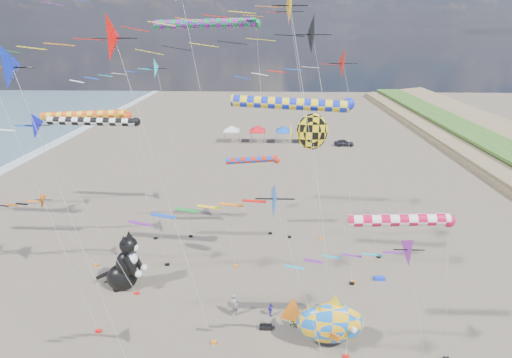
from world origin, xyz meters
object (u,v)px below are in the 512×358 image
(cat_inflatable, at_px, (123,260))
(parked_car, at_px, (344,143))
(child_green, at_px, (293,320))
(child_blue, at_px, (271,310))
(fish_inflatable, at_px, (329,323))
(person_adult, at_px, (235,305))

(cat_inflatable, xyz_separation_m, parked_car, (25.86, 45.16, -1.96))
(child_green, relative_size, child_blue, 0.93)
(cat_inflatable, bearing_deg, parked_car, 69.47)
(fish_inflatable, relative_size, child_green, 5.83)
(fish_inflatable, xyz_separation_m, child_green, (-2.28, 1.87, -1.42))
(child_blue, xyz_separation_m, parked_car, (13.74, 48.39, 0.05))
(cat_inflatable, bearing_deg, fish_inflatable, -11.80)
(child_green, distance_m, parked_car, 50.93)
(child_blue, bearing_deg, child_green, -84.65)
(child_green, bearing_deg, cat_inflatable, 179.38)
(child_green, height_order, child_blue, child_blue)
(person_adult, relative_size, child_green, 1.78)
(person_adult, height_order, parked_car, person_adult)
(child_blue, bearing_deg, cat_inflatable, 113.92)
(cat_inflatable, distance_m, parked_car, 52.08)
(fish_inflatable, bearing_deg, cat_inflatable, 158.94)
(person_adult, xyz_separation_m, child_green, (4.31, -1.03, -0.41))
(fish_inflatable, xyz_separation_m, child_blue, (-3.92, 2.95, -1.38))
(fish_inflatable, relative_size, person_adult, 3.27)
(parked_car, bearing_deg, fish_inflatable, 168.05)
(fish_inflatable, distance_m, person_adult, 7.27)
(child_blue, bearing_deg, fish_inflatable, -88.15)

